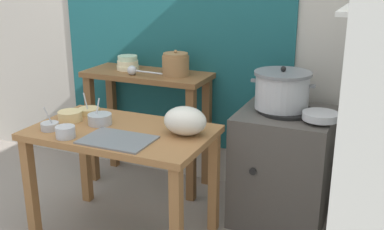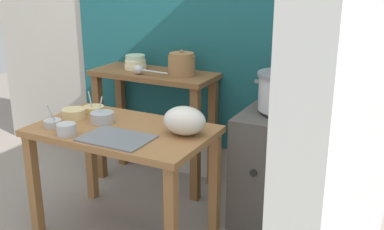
# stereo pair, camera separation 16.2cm
# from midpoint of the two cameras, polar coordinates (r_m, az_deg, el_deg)

# --- Properties ---
(wall_back) EXTENTS (4.40, 0.12, 2.60)m
(wall_back) POSITION_cam_midpoint_polar(r_m,az_deg,el_deg) (3.54, 3.61, 11.97)
(wall_back) COLOR #B2ADA3
(wall_back) RESTS_ON ground
(prep_table) EXTENTS (1.10, 0.66, 0.72)m
(prep_table) POSITION_cam_midpoint_polar(r_m,az_deg,el_deg) (2.90, -6.89, -3.68)
(prep_table) COLOR #9E6B3D
(prep_table) RESTS_ON ground
(back_shelf_table) EXTENTS (0.96, 0.40, 0.90)m
(back_shelf_table) POSITION_cam_midpoint_polar(r_m,az_deg,el_deg) (3.58, -3.35, 1.86)
(back_shelf_table) COLOR brown
(back_shelf_table) RESTS_ON ground
(stove_block) EXTENTS (0.60, 0.61, 0.78)m
(stove_block) POSITION_cam_midpoint_polar(r_m,az_deg,el_deg) (3.18, 12.89, -6.39)
(stove_block) COLOR #4C4742
(stove_block) RESTS_ON ground
(steamer_pot) EXTENTS (0.42, 0.37, 0.28)m
(steamer_pot) POSITION_cam_midpoint_polar(r_m,az_deg,el_deg) (3.04, 12.94, 2.85)
(steamer_pot) COLOR #B7BABF
(steamer_pot) RESTS_ON stove_block
(clay_pot) EXTENTS (0.20, 0.20, 0.19)m
(clay_pot) POSITION_cam_midpoint_polar(r_m,az_deg,el_deg) (3.40, 0.09, 6.25)
(clay_pot) COLOR olive
(clay_pot) RESTS_ON back_shelf_table
(bowl_stack_enamel) EXTENTS (0.17, 0.17, 0.11)m
(bowl_stack_enamel) POSITION_cam_midpoint_polar(r_m,az_deg,el_deg) (3.63, -5.69, 6.45)
(bowl_stack_enamel) COLOR beige
(bowl_stack_enamel) RESTS_ON back_shelf_table
(ladle) EXTENTS (0.29, 0.07, 0.07)m
(ladle) POSITION_cam_midpoint_polar(r_m,az_deg,el_deg) (3.44, -5.09, 5.56)
(ladle) COLOR #B7BABF
(ladle) RESTS_ON back_shelf_table
(serving_tray) EXTENTS (0.40, 0.28, 0.01)m
(serving_tray) POSITION_cam_midpoint_polar(r_m,az_deg,el_deg) (2.68, -7.55, -2.86)
(serving_tray) COLOR slate
(serving_tray) RESTS_ON prep_table
(plastic_bag) EXTENTS (0.26, 0.21, 0.17)m
(plastic_bag) POSITION_cam_midpoint_polar(r_m,az_deg,el_deg) (2.70, 0.78, -0.72)
(plastic_bag) COLOR silver
(plastic_bag) RESTS_ON prep_table
(wide_pan) EXTENTS (0.22, 0.22, 0.04)m
(wide_pan) POSITION_cam_midpoint_polar(r_m,az_deg,el_deg) (2.88, 17.33, -0.43)
(wide_pan) COLOR #B7BABF
(wide_pan) RESTS_ON stove_block
(prep_bowl_0) EXTENTS (0.11, 0.11, 0.07)m
(prep_bowl_0) POSITION_cam_midpoint_polar(r_m,az_deg,el_deg) (2.79, -13.57, -1.69)
(prep_bowl_0) COLOR #B7BABF
(prep_bowl_0) RESTS_ON prep_table
(prep_bowl_1) EXTENTS (0.14, 0.14, 0.15)m
(prep_bowl_1) POSITION_cam_midpoint_polar(r_m,az_deg,el_deg) (3.19, -10.58, 0.75)
(prep_bowl_1) COLOR #E5C684
(prep_bowl_1) RESTS_ON prep_table
(prep_bowl_2) EXTENTS (0.11, 0.11, 0.15)m
(prep_bowl_2) POSITION_cam_midpoint_polar(r_m,az_deg,el_deg) (2.95, -15.23, -0.96)
(prep_bowl_2) COLOR #B7BABF
(prep_bowl_2) RESTS_ON prep_table
(prep_bowl_3) EXTENTS (0.15, 0.15, 0.06)m
(prep_bowl_3) POSITION_cam_midpoint_polar(r_m,az_deg,el_deg) (3.08, -12.85, 0.19)
(prep_bowl_3) COLOR #E5C684
(prep_bowl_3) RESTS_ON prep_table
(prep_bowl_4) EXTENTS (0.15, 0.15, 0.16)m
(prep_bowl_4) POSITION_cam_midpoint_polar(r_m,az_deg,el_deg) (2.97, -9.44, -0.25)
(prep_bowl_4) COLOR #B7BABF
(prep_bowl_4) RESTS_ON prep_table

